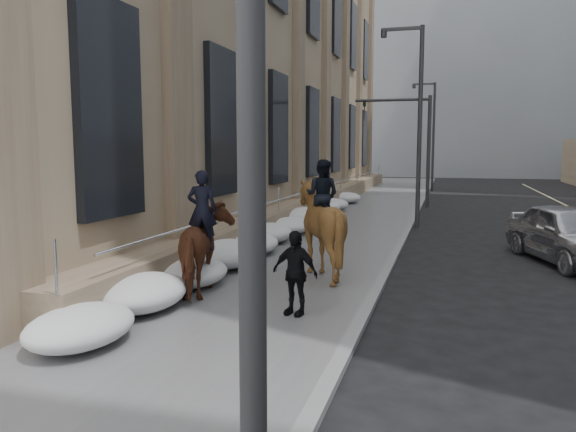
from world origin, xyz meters
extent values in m
plane|color=black|center=(0.00, 0.00, 0.00)|extent=(140.00, 140.00, 0.00)
cube|color=#595A5C|center=(0.00, 10.00, 0.06)|extent=(5.00, 80.00, 0.12)
cube|color=slate|center=(2.62, 10.00, 0.06)|extent=(0.24, 80.00, 0.12)
cube|color=#887659|center=(-5.30, 20.00, 9.00)|extent=(5.00, 44.00, 18.00)
cube|color=#725D4A|center=(-2.25, 20.00, 0.45)|extent=(1.10, 44.00, 0.90)
cylinder|color=silver|center=(-1.80, 20.00, 1.35)|extent=(0.06, 42.00, 0.06)
cube|color=#725D4A|center=(-2.85, 10.00, 8.10)|extent=(0.70, 1.20, 16.20)
cube|color=black|center=(-2.70, 13.00, 4.00)|extent=(0.20, 2.20, 4.50)
cube|color=slate|center=(4.00, 60.00, 14.00)|extent=(30.00, 12.00, 28.00)
cube|color=gray|center=(-6.00, 72.00, 10.00)|extent=(24.00, 12.00, 20.00)
cylinder|color=#2D2D30|center=(2.90, -6.00, 4.00)|extent=(0.18, 0.18, 8.00)
cylinder|color=#2D2D30|center=(2.90, 14.00, 4.00)|extent=(0.18, 0.18, 8.00)
cube|color=#2D2D30|center=(2.10, 14.00, 7.90)|extent=(1.60, 0.15, 0.12)
cylinder|color=#2D2D30|center=(1.40, 14.00, 7.75)|extent=(0.24, 0.24, 0.30)
cylinder|color=#2D2D30|center=(2.90, 34.00, 4.00)|extent=(0.18, 0.18, 8.00)
cube|color=#2D2D30|center=(2.10, 34.00, 7.90)|extent=(1.60, 0.15, 0.12)
cylinder|color=#2D2D30|center=(1.40, 34.00, 7.75)|extent=(0.24, 0.24, 0.30)
cylinder|color=#2D2D30|center=(3.00, 22.00, 3.00)|extent=(0.20, 0.20, 6.00)
cylinder|color=#2D2D30|center=(1.00, 22.00, 5.80)|extent=(4.00, 0.16, 0.16)
imported|color=black|center=(-0.50, 22.00, 5.30)|extent=(0.18, 0.22, 1.10)
ellipsoid|color=silver|center=(-1.45, 0.00, 0.46)|extent=(1.50, 2.10, 0.68)
ellipsoid|color=silver|center=(-1.40, 4.00, 0.48)|extent=(1.60, 2.20, 0.72)
ellipsoid|color=silver|center=(-1.50, 8.00, 0.44)|extent=(1.40, 2.00, 0.64)
ellipsoid|color=silver|center=(-1.35, 12.00, 0.50)|extent=(1.70, 2.30, 0.76)
ellipsoid|color=silver|center=(-1.45, 16.00, 0.45)|extent=(1.50, 2.10, 0.66)
imported|color=#4B2616|center=(-0.81, 1.50, 1.08)|extent=(1.63, 2.46, 1.91)
imported|color=black|center=(-0.81, 1.65, 1.88)|extent=(0.72, 0.57, 1.72)
imported|color=#4F3316|center=(1.13, 3.79, 1.28)|extent=(2.18, 2.37, 2.32)
imported|color=black|center=(1.13, 3.94, 2.07)|extent=(0.93, 0.77, 1.72)
imported|color=black|center=(1.40, 0.52, 0.91)|extent=(0.99, 0.61, 1.58)
imported|color=#A2A3AA|center=(7.37, 7.71, 0.83)|extent=(3.30, 5.25, 1.66)
camera|label=1|loc=(4.08, -9.29, 3.20)|focal=35.00mm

